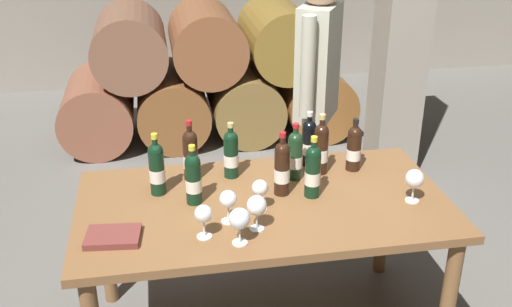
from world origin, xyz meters
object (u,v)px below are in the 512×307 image
(wine_bottle_0, at_px, (321,148))
(wine_glass_4, at_px, (257,206))
(dining_table, at_px, (264,218))
(wine_bottle_3, at_px, (193,178))
(wine_bottle_6, at_px, (157,168))
(wine_bottle_8, at_px, (295,155))
(wine_glass_1, at_px, (260,189))
(wine_glass_2, at_px, (415,179))
(wine_glass_3, at_px, (203,215))
(wine_glass_5, at_px, (228,200))
(wine_bottle_1, at_px, (309,142))
(wine_bottle_7, at_px, (313,171))
(wine_bottle_4, at_px, (231,153))
(wine_bottle_9, at_px, (282,168))
(sommelier_presenting, at_px, (317,85))
(wine_glass_0, at_px, (240,219))
(wine_bottle_2, at_px, (191,155))
(tasting_notebook, at_px, (113,237))
(wine_bottle_5, at_px, (354,148))

(wine_bottle_0, distance_m, wine_glass_4, 0.62)
(dining_table, bearing_deg, wine_bottle_3, 171.66)
(wine_bottle_6, xyz_separation_m, wine_bottle_8, (0.67, 0.04, -0.01))
(wine_bottle_3, distance_m, wine_glass_1, 0.31)
(wine_bottle_3, distance_m, wine_glass_4, 0.36)
(wine_glass_2, bearing_deg, wine_glass_1, 176.20)
(wine_glass_3, bearing_deg, wine_glass_5, 41.74)
(wine_bottle_0, bearing_deg, dining_table, -144.39)
(wine_bottle_6, bearing_deg, wine_bottle_1, 13.04)
(wine_bottle_7, bearing_deg, wine_bottle_4, 142.43)
(wine_bottle_0, height_order, wine_glass_2, wine_bottle_0)
(wine_bottle_0, xyz_separation_m, wine_bottle_3, (-0.65, -0.19, -0.01))
(wine_glass_2, bearing_deg, wine_glass_5, -178.04)
(wine_bottle_9, bearing_deg, sommelier_presenting, 63.13)
(wine_bottle_1, bearing_deg, wine_glass_1, -128.63)
(wine_bottle_0, relative_size, wine_bottle_8, 1.08)
(wine_bottle_4, height_order, wine_glass_0, wine_bottle_4)
(wine_bottle_2, bearing_deg, wine_bottle_1, 6.30)
(wine_glass_3, distance_m, tasting_notebook, 0.38)
(wine_bottle_4, distance_m, sommelier_presenting, 0.75)
(dining_table, height_order, wine_glass_4, wine_glass_4)
(wine_bottle_5, height_order, wine_bottle_7, wine_bottle_7)
(wine_glass_1, bearing_deg, wine_glass_4, -105.19)
(wine_bottle_1, bearing_deg, wine_bottle_9, -125.55)
(dining_table, distance_m, wine_bottle_6, 0.55)
(wine_bottle_6, height_order, wine_bottle_7, wine_bottle_6)
(dining_table, relative_size, wine_glass_2, 10.64)
(wine_bottle_4, height_order, wine_bottle_5, wine_bottle_4)
(wine_glass_1, bearing_deg, wine_bottle_9, 45.49)
(wine_bottle_2, relative_size, wine_bottle_3, 1.09)
(wine_glass_0, bearing_deg, wine_bottle_2, 103.99)
(wine_glass_4, bearing_deg, wine_glass_1, 74.81)
(wine_glass_5, bearing_deg, wine_bottle_7, 21.08)
(wine_glass_2, xyz_separation_m, wine_glass_5, (-0.85, -0.03, -0.01))
(wine_bottle_7, height_order, wine_glass_2, wine_bottle_7)
(wine_bottle_2, bearing_deg, dining_table, -41.73)
(wine_bottle_0, xyz_separation_m, wine_bottle_1, (-0.03, 0.10, -0.01))
(wine_bottle_8, relative_size, wine_glass_2, 1.81)
(wine_bottle_3, bearing_deg, wine_bottle_4, 48.57)
(wine_bottle_0, bearing_deg, wine_bottle_6, -174.63)
(wine_bottle_3, xyz_separation_m, wine_bottle_5, (0.82, 0.20, -0.00))
(wine_bottle_3, relative_size, wine_glass_4, 1.80)
(wine_glass_2, xyz_separation_m, sommelier_presenting, (-0.22, 0.87, 0.17))
(wine_bottle_9, height_order, wine_glass_1, wine_bottle_9)
(wine_bottle_0, xyz_separation_m, wine_glass_4, (-0.41, -0.47, -0.02))
(dining_table, xyz_separation_m, wine_glass_0, (-0.16, -0.32, 0.20))
(wine_bottle_1, xyz_separation_m, wine_glass_1, (-0.33, -0.41, -0.02))
(wine_glass_2, xyz_separation_m, wine_glass_3, (-0.97, -0.13, -0.01))
(wine_bottle_9, bearing_deg, wine_glass_2, -17.05)
(wine_glass_3, bearing_deg, wine_bottle_6, 113.08)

